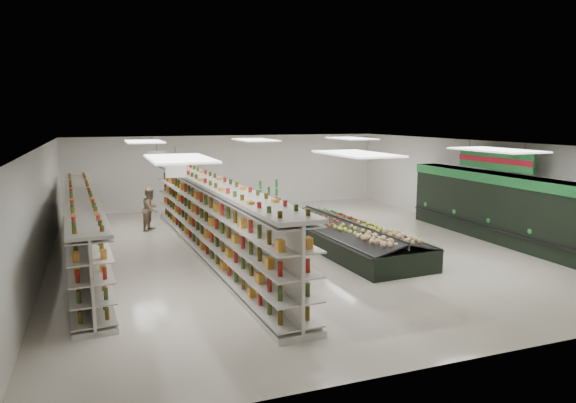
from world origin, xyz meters
name	(u,v)px	position (x,y,z in m)	size (l,w,h in m)	color
floor	(293,247)	(0.00, 0.00, 0.00)	(16.00, 16.00, 0.00)	beige
ceiling	(294,144)	(0.00, 0.00, 3.20)	(14.00, 16.00, 0.02)	white
wall_back	(230,171)	(0.00, 8.00, 1.60)	(14.00, 0.02, 3.20)	white
wall_front	(472,267)	(0.00, -8.00, 1.60)	(14.00, 0.02, 3.20)	white
wall_left	(41,211)	(-7.00, 0.00, 1.60)	(0.02, 16.00, 3.20)	white
wall_right	(479,186)	(7.00, 0.00, 1.60)	(0.02, 16.00, 3.20)	white
produce_wall_case	(499,203)	(6.53, -1.50, 1.24)	(0.93, 8.00, 2.20)	black
aisle_sign_near	(176,169)	(-3.80, -2.00, 2.75)	(0.52, 0.06, 0.75)	white
aisle_sign_far	(157,157)	(-3.80, 2.00, 2.75)	(0.52, 0.06, 0.75)	white
hortifruti_banner	(494,160)	(6.25, -1.50, 2.65)	(0.12, 3.20, 0.95)	#207A36
gondola_left	(83,231)	(-6.04, 0.53, 0.87)	(1.37, 10.95, 1.89)	silver
gondola_center	(211,221)	(-2.56, -0.03, 1.02)	(1.55, 12.79, 2.21)	silver
produce_island	(349,237)	(1.46, -0.86, 0.41)	(2.50, 6.19, 0.91)	black
soda_endcap	(265,201)	(0.63, 4.86, 0.68)	(1.28, 1.05, 1.41)	#AF1426
shopper_main	(279,233)	(-0.89, -1.15, 0.79)	(0.57, 0.38, 1.57)	white
shopper_background	(151,209)	(-3.87, 4.11, 0.77)	(0.74, 0.46, 1.53)	tan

